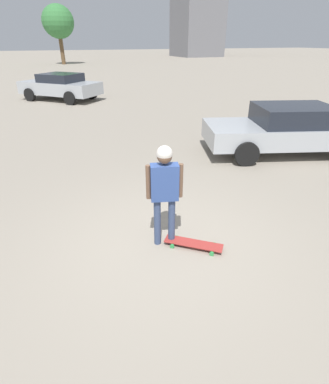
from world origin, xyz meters
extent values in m
plane|color=gray|center=(0.00, 0.00, 0.00)|extent=(220.00, 220.00, 0.00)
cylinder|color=#38476B|center=(-0.11, 0.03, 0.42)|extent=(0.11, 0.11, 0.83)
cylinder|color=#38476B|center=(0.11, -0.03, 0.42)|extent=(0.11, 0.11, 0.83)
cube|color=#334C8C|center=(0.00, 0.00, 1.12)|extent=(0.46, 0.31, 0.57)
cylinder|color=brown|center=(-0.24, 0.07, 1.14)|extent=(0.07, 0.07, 0.55)
cylinder|color=brown|center=(0.24, -0.07, 1.14)|extent=(0.07, 0.07, 0.55)
sphere|color=brown|center=(0.00, 0.00, 1.54)|extent=(0.23, 0.23, 0.23)
sphere|color=silver|center=(0.00, 0.00, 1.58)|extent=(0.24, 0.24, 0.24)
cube|color=#A5332D|center=(0.39, -0.30, 0.08)|extent=(0.88, 0.78, 0.01)
cylinder|color=green|center=(0.06, -0.19, 0.04)|extent=(0.07, 0.07, 0.07)
cylinder|color=green|center=(0.22, 0.01, 0.04)|extent=(0.07, 0.07, 0.07)
cylinder|color=green|center=(0.56, -0.60, 0.04)|extent=(0.07, 0.07, 0.07)
cylinder|color=green|center=(0.72, -0.41, 0.04)|extent=(0.07, 0.07, 0.07)
cube|color=#ADB2B7|center=(5.03, 2.80, 0.61)|extent=(5.06, 3.24, 0.55)
cube|color=#1E232D|center=(5.14, 2.76, 1.14)|extent=(2.54, 2.24, 0.52)
cylinder|color=black|center=(3.35, 2.40, 0.33)|extent=(0.69, 0.40, 0.66)
cylinder|color=black|center=(3.93, 4.13, 0.33)|extent=(0.69, 0.40, 0.66)
cylinder|color=black|center=(6.71, 3.20, 0.33)|extent=(0.69, 0.40, 0.66)
cube|color=#ADB2B7|center=(-0.31, 14.61, 0.67)|extent=(4.46, 4.49, 0.65)
cube|color=#1E232D|center=(-0.23, 14.53, 1.20)|extent=(2.61, 2.62, 0.43)
cylinder|color=black|center=(-1.95, 14.92, 0.34)|extent=(0.62, 0.63, 0.69)
cylinder|color=black|center=(-0.60, 16.25, 0.34)|extent=(0.62, 0.63, 0.69)
cylinder|color=black|center=(-0.02, 12.96, 0.34)|extent=(0.62, 0.63, 0.69)
cylinder|color=black|center=(1.33, 14.29, 0.34)|extent=(0.62, 0.63, 0.69)
cylinder|color=brown|center=(2.62, 43.51, 1.88)|extent=(0.52, 0.52, 3.76)
sphere|color=#387A3D|center=(2.62, 43.51, 5.21)|extent=(4.14, 4.14, 4.14)
camera|label=1|loc=(-1.56, -3.80, 3.05)|focal=28.00mm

